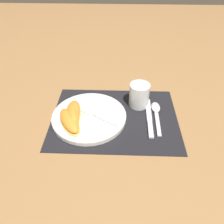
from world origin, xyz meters
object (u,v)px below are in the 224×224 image
object	(u,v)px
juice_glass	(139,96)
citrus_wedge_1	(73,115)
knife	(149,118)
spoon	(156,111)
fork	(93,114)
citrus_wedge_0	(73,113)
citrus_wedge_2	(69,121)
plate	(89,117)

from	to	relation	value
juice_glass	citrus_wedge_1	xyz separation A→B (m)	(-0.23, -0.11, -0.01)
knife	spoon	size ratio (longest dim) A/B	1.16
citrus_wedge_1	juice_glass	bearing A→B (deg)	24.81
knife	fork	size ratio (longest dim) A/B	1.24
spoon	citrus_wedge_1	distance (m)	0.31
citrus_wedge_1	fork	bearing A→B (deg)	22.42
spoon	citrus_wedge_0	distance (m)	0.31
juice_glass	citrus_wedge_2	world-z (taller)	juice_glass
citrus_wedge_2	fork	bearing A→B (deg)	35.36
juice_glass	citrus_wedge_2	size ratio (longest dim) A/B	0.64
fork	citrus_wedge_0	distance (m)	0.07
plate	fork	xyz separation A→B (m)	(0.01, 0.00, 0.01)
citrus_wedge_0	knife	bearing A→B (deg)	2.79
citrus_wedge_0	juice_glass	bearing A→B (deg)	21.44
fork	juice_glass	bearing A→B (deg)	25.71
fork	citrus_wedge_2	world-z (taller)	citrus_wedge_2
juice_glass	citrus_wedge_2	xyz separation A→B (m)	(-0.24, -0.13, -0.01)
juice_glass	citrus_wedge_1	bearing A→B (deg)	-155.19
juice_glass	citrus_wedge_2	bearing A→B (deg)	-151.14
knife	fork	bearing A→B (deg)	-179.62
citrus_wedge_2	knife	bearing A→B (deg)	10.98
fork	spoon	bearing A→B (deg)	9.04
juice_glass	knife	world-z (taller)	juice_glass
knife	citrus_wedge_2	distance (m)	0.28
plate	juice_glass	world-z (taller)	juice_glass
plate	knife	bearing A→B (deg)	1.58
juice_glass	citrus_wedge_1	world-z (taller)	juice_glass
spoon	citrus_wedge_0	bearing A→B (deg)	-170.77
fork	citrus_wedge_1	bearing A→B (deg)	-157.58
plate	citrus_wedge_1	bearing A→B (deg)	-156.73
plate	juice_glass	size ratio (longest dim) A/B	2.91
knife	citrus_wedge_1	world-z (taller)	citrus_wedge_1
knife	citrus_wedge_0	xyz separation A→B (m)	(-0.27, -0.01, 0.03)
spoon	fork	world-z (taller)	fork
juice_glass	fork	xyz separation A→B (m)	(-0.17, -0.08, -0.02)
spoon	citrus_wedge_2	world-z (taller)	citrus_wedge_2
plate	citrus_wedge_0	distance (m)	0.06
knife	spoon	world-z (taller)	spoon
juice_glass	spoon	distance (m)	0.09
plate	citrus_wedge_1	xyz separation A→B (m)	(-0.05, -0.02, 0.02)
plate	fork	distance (m)	0.02
citrus_wedge_0	citrus_wedge_1	world-z (taller)	citrus_wedge_1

